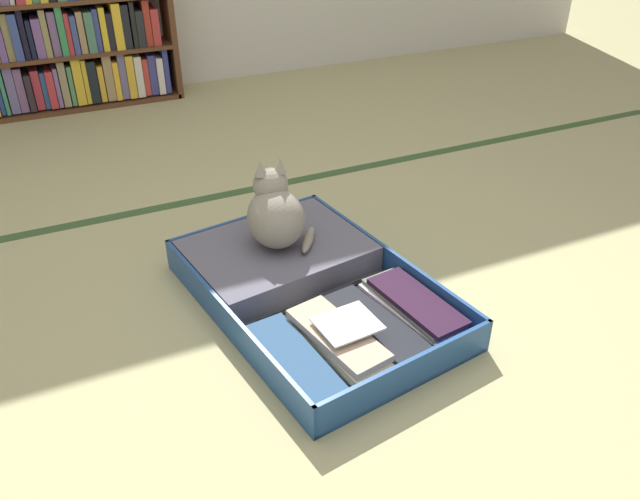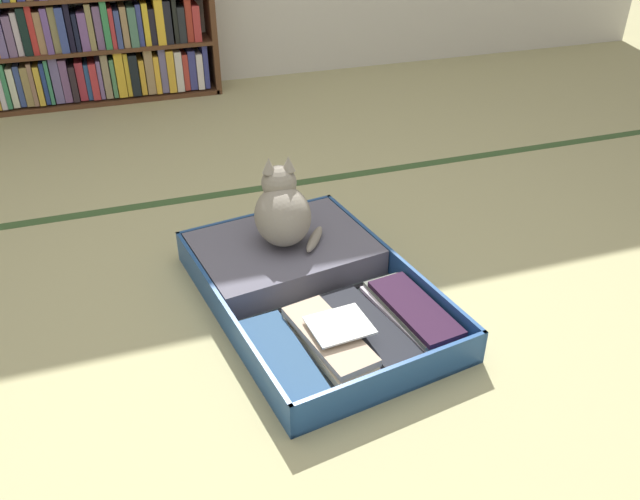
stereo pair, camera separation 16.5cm
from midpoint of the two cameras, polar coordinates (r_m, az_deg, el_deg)
name	(u,v)px [view 2 (the right image)]	position (r m, az deg, el deg)	size (l,w,h in m)	color
ground_plane	(283,341)	(1.85, -0.70, -8.14)	(10.00, 10.00, 0.00)	tan
tatami_border	(219,194)	(2.63, -7.13, 4.87)	(4.80, 0.05, 0.00)	#35532A
bookshelf	(55,28)	(3.70, -21.18, 17.85)	(1.61, 0.22, 0.83)	#55331E
open_suitcase	(305,282)	(2.01, 1.02, -2.92)	(0.72, 0.97, 0.11)	navy
black_cat	(282,211)	(2.05, -1.05, 3.42)	(0.25, 0.23, 0.28)	gray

